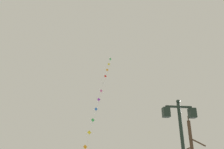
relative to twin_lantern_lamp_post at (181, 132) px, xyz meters
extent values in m
sphere|color=#1E2D23|center=(0.00, 0.00, 1.26)|extent=(0.16, 0.16, 0.16)
cube|color=#1E2D23|center=(0.00, 0.00, 1.03)|extent=(1.13, 0.08, 0.08)
cube|color=#1E2D23|center=(-0.56, 0.00, 0.78)|extent=(0.28, 0.28, 0.40)
cube|color=beige|center=(-0.56, 0.00, 0.78)|extent=(0.19, 0.19, 0.30)
cube|color=#1E2D23|center=(0.56, 0.00, 0.78)|extent=(0.28, 0.28, 0.40)
cube|color=beige|center=(0.56, 0.00, 0.78)|extent=(0.19, 0.19, 0.30)
cylinder|color=silver|center=(-3.39, 14.45, 1.43)|extent=(0.39, 1.17, 1.51)
cylinder|color=silver|center=(-3.02, 15.60, 2.93)|extent=(0.39, 1.17, 1.51)
cylinder|color=silver|center=(-2.65, 16.74, 4.43)|extent=(0.39, 1.17, 1.51)
cylinder|color=silver|center=(-2.28, 17.89, 5.92)|extent=(0.39, 1.17, 1.51)
cylinder|color=silver|center=(-1.91, 19.03, 7.42)|extent=(0.39, 1.17, 1.51)
cylinder|color=silver|center=(-1.54, 20.18, 8.92)|extent=(0.39, 1.17, 1.51)
cylinder|color=silver|center=(-1.17, 21.32, 10.42)|extent=(0.39, 1.17, 1.51)
cylinder|color=silver|center=(-0.80, 22.47, 11.91)|extent=(0.39, 1.17, 1.51)
cylinder|color=silver|center=(-0.43, 23.62, 13.41)|extent=(0.39, 1.17, 1.51)
cylinder|color=silver|center=(-0.06, 24.76, 14.91)|extent=(0.39, 1.17, 1.51)
cube|color=orange|center=(-3.57, 13.88, 0.68)|extent=(0.38, 0.19, 0.42)
cube|color=yellow|center=(-3.20, 15.02, 2.18)|extent=(0.42, 0.04, 0.42)
cylinder|color=yellow|center=(-3.20, 15.02, 1.93)|extent=(0.02, 0.05, 0.19)
cube|color=green|center=(-2.83, 16.17, 3.68)|extent=(0.39, 0.18, 0.42)
cylinder|color=green|center=(-2.83, 16.17, 3.41)|extent=(0.03, 0.03, 0.23)
cube|color=blue|center=(-2.46, 17.31, 5.17)|extent=(0.38, 0.19, 0.42)
cylinder|color=blue|center=(-2.46, 17.31, 4.87)|extent=(0.03, 0.05, 0.30)
cube|color=purple|center=(-2.09, 18.46, 6.67)|extent=(0.41, 0.05, 0.42)
cylinder|color=purple|center=(-2.09, 18.46, 6.39)|extent=(0.02, 0.03, 0.26)
cube|color=pink|center=(-1.72, 19.61, 8.17)|extent=(0.36, 0.22, 0.42)
cylinder|color=pink|center=(-1.72, 19.61, 7.89)|extent=(0.04, 0.05, 0.25)
cube|color=white|center=(-1.35, 20.75, 9.67)|extent=(0.38, 0.18, 0.42)
cylinder|color=white|center=(-1.35, 20.75, 9.37)|extent=(0.02, 0.02, 0.29)
cube|color=red|center=(-0.98, 21.90, 11.17)|extent=(0.41, 0.05, 0.42)
cylinder|color=red|center=(-0.98, 21.90, 10.88)|extent=(0.02, 0.02, 0.27)
cube|color=orange|center=(-0.61, 23.04, 12.66)|extent=(0.41, 0.05, 0.42)
cylinder|color=orange|center=(-0.61, 23.04, 12.36)|extent=(0.02, 0.02, 0.30)
cube|color=yellow|center=(-0.24, 24.19, 14.16)|extent=(0.42, 0.04, 0.42)
cylinder|color=yellow|center=(-0.24, 24.19, 13.86)|extent=(0.02, 0.02, 0.29)
cube|color=green|center=(0.13, 25.33, 15.66)|extent=(0.41, 0.09, 0.42)
cylinder|color=green|center=(0.13, 25.33, 15.36)|extent=(0.02, 0.02, 0.29)
cylinder|color=#4C3826|center=(3.66, 6.03, 0.33)|extent=(0.58, 1.03, 0.65)
cylinder|color=#4C3826|center=(3.62, 6.93, 1.56)|extent=(0.50, 0.96, 1.26)
camera|label=1|loc=(-3.96, -9.17, -1.48)|focal=37.81mm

